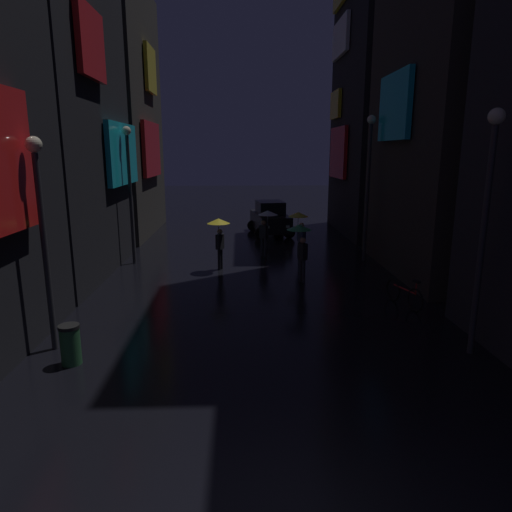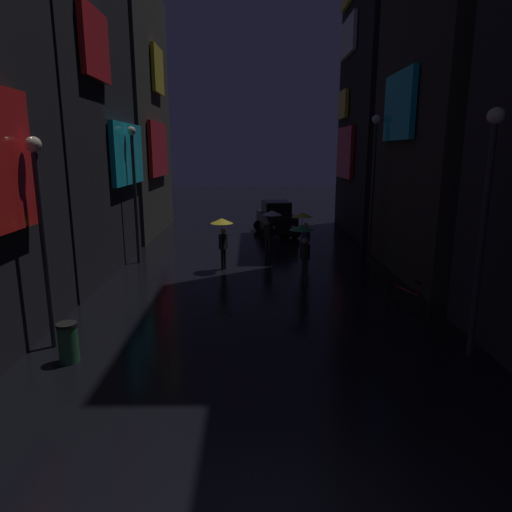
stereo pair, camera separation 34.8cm
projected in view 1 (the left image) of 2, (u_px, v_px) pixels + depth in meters
The scene contains 14 objects.
building_left_mid at pixel (48, 115), 16.70m from camera, with size 4.25×8.34×12.01m.
building_left_far at pixel (113, 113), 25.48m from camera, with size 4.25×8.63×13.58m.
building_right_far at pixel (382, 75), 25.23m from camera, with size 4.25×7.90×17.63m.
pedestrian_near_crossing_yellow at pixel (299, 222), 19.87m from camera, with size 0.90×0.90×2.12m.
pedestrian_midstreet_centre_green at pixel (300, 237), 16.53m from camera, with size 0.90×0.90×2.12m.
pedestrian_midstreet_left_clear at pixel (266, 220), 20.47m from camera, with size 0.90×0.90×2.12m.
pedestrian_far_right_yellow at pixel (219, 229), 18.09m from camera, with size 0.90×0.90×2.12m.
bicycle_parked_at_storefront at pixel (404, 294), 14.12m from camera, with size 0.59×1.76×0.96m.
car_distant at pixel (270, 218), 26.21m from camera, with size 2.61×4.31×1.92m.
streetlamp_left_near at pixel (42, 219), 10.40m from camera, with size 0.36×0.36×5.03m.
streetlamp_left_far at pixel (129, 180), 18.79m from camera, with size 0.36×0.36×5.69m.
streetlamp_right_near at pixel (486, 207), 10.11m from camera, with size 0.36×0.36×5.60m.
streetlamp_right_far at pixel (369, 173), 19.25m from camera, with size 0.36×0.36×6.16m.
trash_bin at pixel (70, 344), 10.22m from camera, with size 0.46×0.46×0.93m.
Camera 1 is at (-0.49, -4.59, 4.70)m, focal length 32.00 mm.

